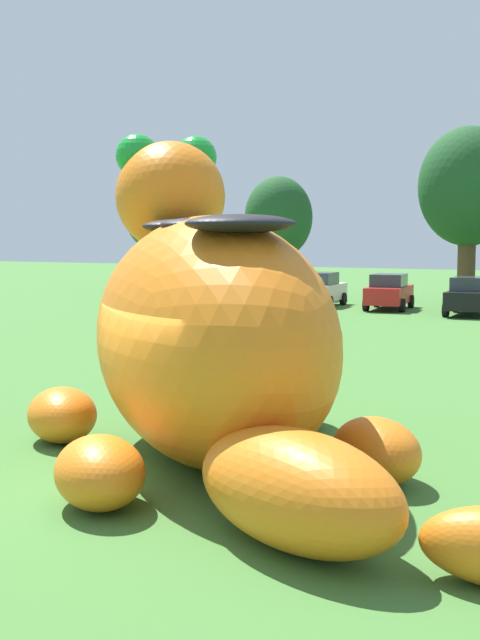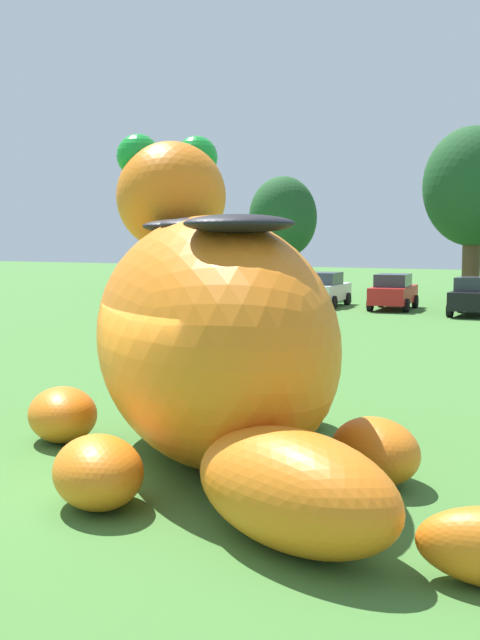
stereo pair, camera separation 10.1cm
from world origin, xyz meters
name	(u,v)px [view 1 (the left image)]	position (x,y,z in m)	size (l,w,h in m)	color
ground_plane	(145,483)	(0.00, 0.00, 0.00)	(160.00, 160.00, 0.00)	#427533
giant_inflatable_creature	(211,335)	(0.20, 1.54, 1.98)	(9.85, 7.99, 5.43)	orange
car_white	(320,289)	(-9.78, 29.64, 0.86)	(2.26, 4.26, 1.72)	white
car_red	(389,292)	(-6.14, 29.52, 0.86)	(2.35, 4.29, 1.72)	red
car_black	(471,296)	(-1.96, 28.31, 0.86)	(2.15, 4.21, 1.72)	black
tree_far_left	(157,213)	(-24.50, 37.06, 5.04)	(4.34, 4.34, 7.71)	brown
tree_left	(279,218)	(-14.56, 34.74, 4.56)	(3.93, 3.93, 6.97)	brown
tree_mid_left	(468,188)	(-3.87, 35.44, 6.06)	(5.22, 5.22, 9.26)	brown
spectator_near_inflatable	(311,313)	(-5.03, 17.51, 0.85)	(0.38, 0.26, 1.71)	#2D334C
spectator_mid_field	(264,307)	(-7.59, 18.96, 0.85)	(0.38, 0.26, 1.71)	#726656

